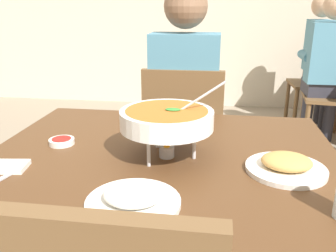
# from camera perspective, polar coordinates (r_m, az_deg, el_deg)

# --- Properties ---
(dining_table_main) EXTENTS (1.18, 0.98, 0.73)m
(dining_table_main) POSITION_cam_1_polar(r_m,az_deg,el_deg) (1.26, -0.98, -8.79)
(dining_table_main) COLOR #51331C
(dining_table_main) RESTS_ON ground_plane
(chair_diner_main) EXTENTS (0.44, 0.44, 0.90)m
(chair_diner_main) POSITION_cam_1_polar(r_m,az_deg,el_deg) (2.01, 2.53, -1.63)
(chair_diner_main) COLOR brown
(chair_diner_main) RESTS_ON ground_plane
(diner_main) EXTENTS (0.40, 0.45, 1.31)m
(diner_main) POSITION_cam_1_polar(r_m,az_deg,el_deg) (1.97, 2.73, 5.14)
(diner_main) COLOR #2D2D38
(diner_main) RESTS_ON ground_plane
(curry_bowl) EXTENTS (0.33, 0.30, 0.26)m
(curry_bowl) POSITION_cam_1_polar(r_m,az_deg,el_deg) (1.15, -0.20, 1.01)
(curry_bowl) COLOR silver
(curry_bowl) RESTS_ON dining_table_main
(rice_plate) EXTENTS (0.24, 0.24, 0.06)m
(rice_plate) POSITION_cam_1_polar(r_m,az_deg,el_deg) (0.92, -5.56, -11.35)
(rice_plate) COLOR white
(rice_plate) RESTS_ON dining_table_main
(appetizer_plate) EXTENTS (0.24, 0.24, 0.06)m
(appetizer_plate) POSITION_cam_1_polar(r_m,az_deg,el_deg) (1.14, 18.25, -5.95)
(appetizer_plate) COLOR white
(appetizer_plate) RESTS_ON dining_table_main
(sauce_dish) EXTENTS (0.09, 0.09, 0.02)m
(sauce_dish) POSITION_cam_1_polar(r_m,az_deg,el_deg) (1.35, -16.52, -2.34)
(sauce_dish) COLOR white
(sauce_dish) RESTS_ON dining_table_main
(napkin_folded) EXTENTS (0.13, 0.10, 0.02)m
(napkin_folded) POSITION_cam_1_polar(r_m,az_deg,el_deg) (1.21, -24.21, -5.89)
(napkin_folded) COLOR white
(napkin_folded) RESTS_ON dining_table_main
(spoon_utensil) EXTENTS (0.05, 0.17, 0.01)m
(spoon_utensil) POSITION_cam_1_polar(r_m,az_deg,el_deg) (1.16, -24.19, -7.20)
(spoon_utensil) COLOR silver
(spoon_utensil) RESTS_ON dining_table_main
(chair_bg_left) EXTENTS (0.46, 0.46, 0.90)m
(chair_bg_left) POSITION_cam_1_polar(r_m,az_deg,el_deg) (4.00, 23.38, 7.14)
(chair_bg_left) COLOR brown
(chair_bg_left) RESTS_ON ground_plane
(chair_bg_middle) EXTENTS (0.49, 0.49, 0.90)m
(chair_bg_middle) POSITION_cam_1_polar(r_m,az_deg,el_deg) (3.53, 24.29, 5.65)
(chair_bg_middle) COLOR brown
(chair_bg_middle) RESTS_ON ground_plane
(patron_bg_left) EXTENTS (0.45, 0.40, 1.31)m
(patron_bg_left) POSITION_cam_1_polar(r_m,az_deg,el_deg) (3.93, 23.15, 10.50)
(patron_bg_left) COLOR #2D2D38
(patron_bg_left) RESTS_ON ground_plane
(patron_bg_middle) EXTENTS (0.40, 0.45, 1.31)m
(patron_bg_middle) POSITION_cam_1_polar(r_m,az_deg,el_deg) (3.41, 24.06, 9.33)
(patron_bg_middle) COLOR #2D2D38
(patron_bg_middle) RESTS_ON ground_plane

